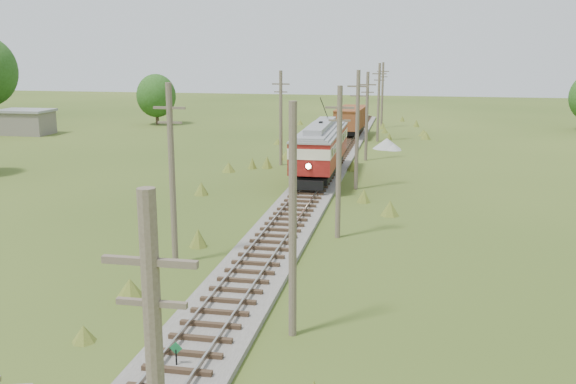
% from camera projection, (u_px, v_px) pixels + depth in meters
% --- Properties ---
extents(railbed_main, '(3.60, 96.00, 0.57)m').
position_uv_depth(railbed_main, '(320.00, 178.00, 52.54)').
color(railbed_main, '#605B54').
rests_on(railbed_main, ground).
extents(switch_marker, '(0.45, 0.06, 1.08)m').
position_uv_depth(switch_marker, '(176.00, 354.00, 21.36)').
color(switch_marker, black).
rests_on(switch_marker, ground).
extents(streetcar, '(3.31, 13.62, 6.20)m').
position_uv_depth(streetcar, '(321.00, 145.00, 52.07)').
color(streetcar, black).
rests_on(streetcar, ground).
extents(gondola, '(3.36, 9.13, 2.99)m').
position_uv_depth(gondola, '(351.00, 119.00, 77.16)').
color(gondola, black).
rests_on(gondola, ground).
extents(gravel_pile, '(3.11, 3.30, 1.13)m').
position_uv_depth(gravel_pile, '(388.00, 144.00, 68.47)').
color(gravel_pile, gray).
rests_on(gravel_pile, ground).
extents(utility_pole_r_1, '(0.30, 0.30, 8.80)m').
position_uv_depth(utility_pole_r_1, '(293.00, 223.00, 23.27)').
color(utility_pole_r_1, brown).
rests_on(utility_pole_r_1, ground).
extents(utility_pole_r_2, '(1.60, 0.30, 8.60)m').
position_uv_depth(utility_pole_r_2, '(339.00, 161.00, 35.68)').
color(utility_pole_r_2, brown).
rests_on(utility_pole_r_2, ground).
extents(utility_pole_r_3, '(1.60, 0.30, 9.00)m').
position_uv_depth(utility_pole_r_3, '(357.00, 129.00, 48.10)').
color(utility_pole_r_3, brown).
rests_on(utility_pole_r_3, ground).
extents(utility_pole_r_4, '(1.60, 0.30, 8.40)m').
position_uv_depth(utility_pole_r_4, '(367.00, 115.00, 60.65)').
color(utility_pole_r_4, brown).
rests_on(utility_pole_r_4, ground).
extents(utility_pole_r_5, '(1.60, 0.30, 8.90)m').
position_uv_depth(utility_pole_r_5, '(379.00, 102.00, 72.97)').
color(utility_pole_r_5, brown).
rests_on(utility_pole_r_5, ground).
extents(utility_pole_r_6, '(1.60, 0.30, 8.70)m').
position_uv_depth(utility_pole_r_6, '(382.00, 94.00, 85.48)').
color(utility_pole_r_6, brown).
rests_on(utility_pole_r_6, ground).
extents(utility_pole_l_a, '(1.60, 0.30, 9.00)m').
position_uv_depth(utility_pole_l_a, '(172.00, 173.00, 31.27)').
color(utility_pole_l_a, brown).
rests_on(utility_pole_l_a, ground).
extents(utility_pole_l_b, '(1.60, 0.30, 8.60)m').
position_uv_depth(utility_pole_l_b, '(281.00, 117.00, 58.19)').
color(utility_pole_l_b, brown).
rests_on(utility_pole_l_b, ground).
extents(tree_mid_a, '(5.46, 5.46, 7.03)m').
position_uv_depth(tree_mid_a, '(156.00, 96.00, 89.44)').
color(tree_mid_a, '#38281C').
rests_on(tree_mid_a, ground).
extents(shed, '(6.40, 4.40, 3.10)m').
position_uv_depth(shed, '(26.00, 122.00, 79.75)').
color(shed, slate).
rests_on(shed, ground).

